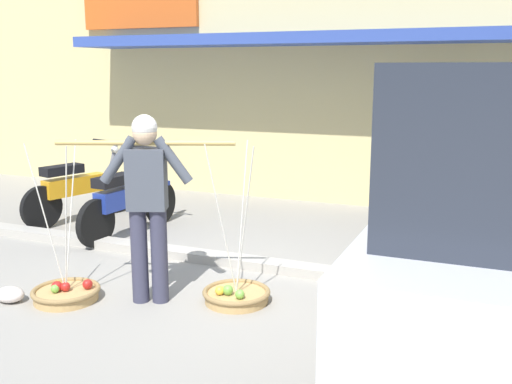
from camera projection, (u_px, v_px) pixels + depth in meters
ground_plane at (211, 288)px, 5.72m from camera, size 90.00×90.00×0.00m
sidewalk_curb at (240, 261)px, 6.34m from camera, size 20.00×0.24×0.10m
fruit_vendor at (147, 197)px, 5.19m from camera, size 1.47×0.60×1.70m
fruit_basket_left_side at (66, 292)px, 5.40m from camera, size 0.62×0.62×1.45m
fruit_basket_right_side at (236, 294)px, 5.35m from camera, size 0.62×0.62×1.45m
motorcycle_nearest_shop at (79, 189)px, 8.16m from camera, size 0.69×1.77×1.09m
motorcycle_second_in_row at (128, 200)px, 7.44m from camera, size 0.54×1.82×1.09m
storefront_building at (345, 68)px, 11.30m from camera, size 13.00×6.00×4.20m
plastic_litter_bag at (10, 294)px, 5.36m from camera, size 0.28×0.22×0.14m
wooden_crate at (452, 238)px, 6.84m from camera, size 0.44×0.36×0.32m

